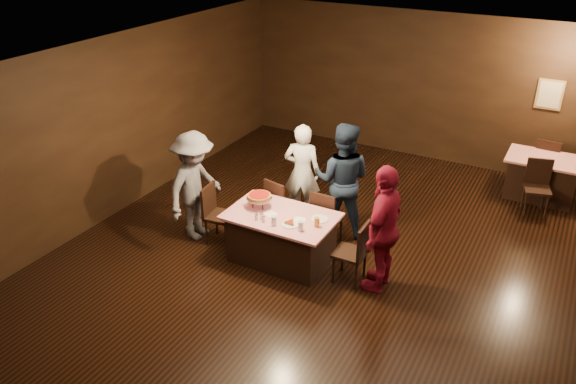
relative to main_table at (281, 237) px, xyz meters
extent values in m
plane|color=black|center=(0.75, -0.11, -0.39)|extent=(10.00, 10.00, 0.00)
cube|color=silver|center=(0.75, -0.11, 2.62)|extent=(8.00, 10.00, 0.04)
cube|color=black|center=(0.75, 4.89, 1.11)|extent=(8.00, 0.04, 3.00)
cube|color=black|center=(-3.25, -0.11, 1.11)|extent=(0.04, 10.00, 3.00)
cube|color=tan|center=(2.95, 4.86, 1.31)|extent=(0.46, 0.03, 0.56)
cube|color=beige|center=(2.95, 4.83, 1.31)|extent=(0.38, 0.01, 0.48)
cube|color=#A50B1D|center=(0.00, 0.00, 0.00)|extent=(1.60, 1.00, 0.77)
cube|color=red|center=(3.15, 4.07, 0.00)|extent=(1.30, 0.90, 0.77)
cube|color=black|center=(-0.40, 0.75, 0.09)|extent=(0.51, 0.51, 0.95)
cube|color=black|center=(0.40, 0.75, 0.09)|extent=(0.43, 0.43, 0.95)
cube|color=black|center=(-1.10, 0.00, 0.09)|extent=(0.47, 0.47, 0.95)
cube|color=black|center=(1.10, 0.00, 0.09)|extent=(0.42, 0.42, 0.95)
cube|color=black|center=(3.15, 3.37, 0.09)|extent=(0.51, 0.51, 0.95)
cube|color=black|center=(3.15, 4.67, 0.09)|extent=(0.44, 0.44, 0.95)
imported|color=white|center=(-0.33, 1.31, 0.46)|extent=(0.70, 0.54, 1.69)
imported|color=#141F31|center=(0.45, 1.18, 0.56)|extent=(1.06, 0.91, 1.89)
imported|color=slate|center=(-1.53, -0.03, 0.51)|extent=(0.68, 1.16, 1.78)
imported|color=maroon|center=(1.53, 0.09, 0.54)|extent=(0.46, 1.09, 1.85)
cylinder|color=black|center=(-0.40, 0.15, 0.46)|extent=(0.01, 0.01, 0.15)
cylinder|color=black|center=(-0.49, 0.00, 0.46)|extent=(0.01, 0.01, 0.15)
cylinder|color=black|center=(-0.31, 0.00, 0.46)|extent=(0.01, 0.01, 0.15)
cylinder|color=silver|center=(-0.40, 0.05, 0.54)|extent=(0.38, 0.38, 0.01)
cylinder|color=#B27233|center=(-0.40, 0.05, 0.57)|extent=(0.35, 0.35, 0.05)
cylinder|color=#A5140C|center=(-0.40, 0.05, 0.60)|extent=(0.30, 0.30, 0.01)
cylinder|color=white|center=(0.25, -0.18, 0.39)|extent=(0.25, 0.25, 0.01)
cylinder|color=#B27233|center=(0.25, -0.18, 0.42)|extent=(0.18, 0.18, 0.04)
cylinder|color=#A5140C|center=(0.25, -0.18, 0.44)|extent=(0.14, 0.14, 0.01)
cylinder|color=white|center=(0.55, 0.15, 0.39)|extent=(0.25, 0.25, 0.01)
cylinder|color=silver|center=(0.05, -0.30, 0.46)|extent=(0.08, 0.08, 0.14)
cylinder|color=silver|center=(0.45, -0.25, 0.46)|extent=(0.08, 0.08, 0.14)
cylinder|color=#BF7F26|center=(0.60, -0.05, 0.46)|extent=(0.08, 0.08, 0.14)
cylinder|color=silver|center=(-0.18, -0.25, 0.43)|extent=(0.04, 0.04, 0.08)
cylinder|color=silver|center=(-0.18, -0.25, 0.47)|extent=(0.05, 0.05, 0.02)
cylinder|color=silver|center=(-0.12, -0.30, 0.43)|extent=(0.04, 0.04, 0.08)
cylinder|color=silver|center=(-0.12, -0.30, 0.47)|extent=(0.05, 0.05, 0.02)
cylinder|color=silver|center=(-0.24, -0.30, 0.43)|extent=(0.04, 0.04, 0.08)
cylinder|color=silver|center=(-0.24, -0.30, 0.47)|extent=(0.05, 0.05, 0.02)
cube|color=white|center=(0.30, 0.00, 0.39)|extent=(0.19, 0.19, 0.01)
cube|color=white|center=(-0.15, -0.05, 0.39)|extent=(0.21, 0.21, 0.01)
camera|label=1|loc=(3.50, -6.22, 4.41)|focal=35.00mm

